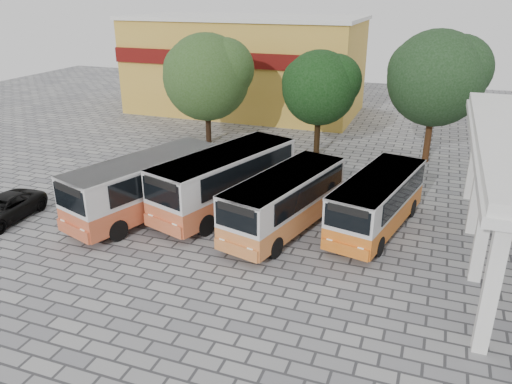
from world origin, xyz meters
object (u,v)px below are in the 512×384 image
at_px(bus_far_right, 378,200).
at_px(parked_car, 3,209).
at_px(bus_far_left, 145,183).
at_px(bus_centre_left, 225,178).
at_px(bus_centre_right, 285,199).

relative_size(bus_far_right, parked_car, 1.75).
distance_m(bus_far_right, parked_car, 17.78).
bearing_deg(bus_far_right, bus_far_left, -155.98).
relative_size(bus_centre_left, bus_far_right, 1.17).
bearing_deg(bus_far_left, bus_far_right, 30.34).
bearing_deg(bus_centre_right, bus_far_left, -159.43).
bearing_deg(bus_centre_right, bus_centre_left, 175.95).
bearing_deg(bus_far_right, bus_centre_right, -147.06).
relative_size(bus_centre_left, parked_car, 2.05).
height_order(bus_far_right, parked_car, bus_far_right).
distance_m(bus_centre_left, bus_centre_right, 3.63).
height_order(bus_centre_left, bus_centre_right, bus_centre_left).
bearing_deg(bus_far_left, bus_centre_right, 24.89).
bearing_deg(parked_car, bus_far_right, 14.35).
distance_m(bus_centre_left, bus_far_right, 7.41).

